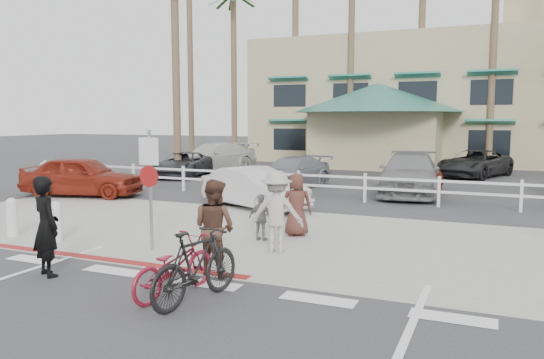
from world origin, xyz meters
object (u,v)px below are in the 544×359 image
at_px(bike_black, 196,266).
at_px(sign_post, 150,184).
at_px(car_red_compact, 82,176).
at_px(bike_red, 174,266).
at_px(car_white_sedan, 255,188).

bearing_deg(bike_black, sign_post, -32.15).
relative_size(sign_post, bike_black, 1.50).
distance_m(sign_post, bike_black, 3.65).
xyz_separation_m(sign_post, bike_black, (2.59, -2.43, -0.87)).
bearing_deg(sign_post, car_red_compact, 141.56).
xyz_separation_m(bike_black, car_red_compact, (-9.75, 8.11, 0.16)).
bearing_deg(bike_red, car_white_sedan, -64.35).
distance_m(sign_post, bike_red, 3.24).
distance_m(bike_black, car_white_sedan, 8.71).
distance_m(bike_black, car_red_compact, 12.69).
xyz_separation_m(bike_red, car_white_sedan, (-2.35, 8.09, 0.17)).
bearing_deg(bike_red, bike_black, 173.22).
height_order(sign_post, car_white_sedan, sign_post).
bearing_deg(car_white_sedan, bike_black, -136.07).
xyz_separation_m(bike_red, bike_black, (0.50, -0.15, 0.10)).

